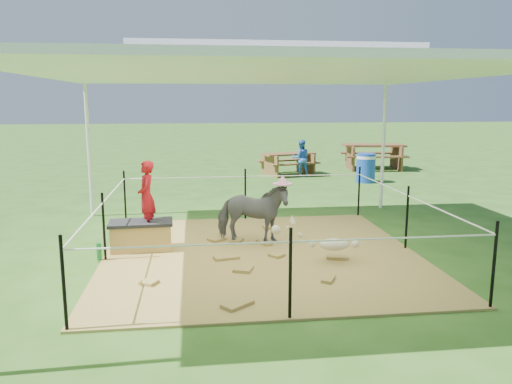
{
  "coord_description": "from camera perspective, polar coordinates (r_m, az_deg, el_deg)",
  "views": [
    {
      "loc": [
        -0.96,
        -7.07,
        2.26
      ],
      "look_at": [
        0.0,
        0.6,
        0.85
      ],
      "focal_mm": 35.0,
      "sensor_mm": 36.0,
      "label": 1
    }
  ],
  "objects": [
    {
      "name": "ground",
      "position": [
        7.49,
        0.57,
        -7.24
      ],
      "size": [
        90.0,
        90.0,
        0.0
      ],
      "primitive_type": "plane",
      "color": "#2D5919",
      "rests_on": "ground"
    },
    {
      "name": "rope_fence",
      "position": [
        7.32,
        0.58,
        -2.43
      ],
      "size": [
        4.54,
        4.54,
        1.0
      ],
      "color": "black",
      "rests_on": "ground"
    },
    {
      "name": "foal",
      "position": [
        7.11,
        8.93,
        -5.69
      ],
      "size": [
        1.07,
        0.68,
        0.56
      ],
      "primitive_type": null,
      "rotation": [
        0.0,
        0.0,
        -0.12
      ],
      "color": "beige",
      "rests_on": "hay_patch"
    },
    {
      "name": "hay_patch",
      "position": [
        7.48,
        0.57,
        -7.13
      ],
      "size": [
        4.6,
        4.6,
        0.03
      ],
      "primitive_type": "cube",
      "color": "brown",
      "rests_on": "ground"
    },
    {
      "name": "pony",
      "position": [
        7.86,
        -0.43,
        -2.47
      ],
      "size": [
        1.25,
        0.78,
        0.98
      ],
      "primitive_type": "imported",
      "rotation": [
        0.0,
        0.0,
        1.34
      ],
      "color": "#504F54",
      "rests_on": "hay_patch"
    },
    {
      "name": "woman",
      "position": [
        7.64,
        -12.43,
        0.27
      ],
      "size": [
        0.27,
        0.4,
        1.06
      ],
      "primitive_type": "imported",
      "rotation": [
        0.0,
        0.0,
        -1.52
      ],
      "color": "#B0111A",
      "rests_on": "straw_bale"
    },
    {
      "name": "straw_bale",
      "position": [
        7.81,
        -12.96,
        -5.03
      ],
      "size": [
        0.91,
        0.49,
        0.39
      ],
      "primitive_type": "cube",
      "rotation": [
        0.0,
        0.0,
        0.05
      ],
      "color": "#B78242",
      "rests_on": "hay_patch"
    },
    {
      "name": "trash_barrel",
      "position": [
        14.38,
        12.44,
        2.7
      ],
      "size": [
        0.66,
        0.66,
        0.82
      ],
      "primitive_type": "cylinder",
      "rotation": [
        0.0,
        0.0,
        0.31
      ],
      "color": "#1643AB",
      "rests_on": "ground"
    },
    {
      "name": "pink_hat",
      "position": [
        7.76,
        -0.44,
        1.55
      ],
      "size": [
        0.3,
        0.3,
        0.14
      ],
      "primitive_type": "cylinder",
      "color": "pink",
      "rests_on": "pony"
    },
    {
      "name": "picnic_table_near",
      "position": [
        15.57,
        3.68,
        3.23
      ],
      "size": [
        1.89,
        1.59,
        0.68
      ],
      "primitive_type": "cube",
      "rotation": [
        0.0,
        0.0,
        0.3
      ],
      "color": "brown",
      "rests_on": "ground"
    },
    {
      "name": "green_bottle",
      "position": [
        7.48,
        -17.5,
        -6.52
      ],
      "size": [
        0.07,
        0.07,
        0.25
      ],
      "primitive_type": "cylinder",
      "rotation": [
        0.0,
        0.0,
        0.05
      ],
      "color": "#176B2A",
      "rests_on": "hay_patch"
    },
    {
      "name": "canopy_tent",
      "position": [
        7.15,
        0.61,
        13.8
      ],
      "size": [
        6.3,
        6.3,
        2.9
      ],
      "color": "silver",
      "rests_on": "ground"
    },
    {
      "name": "distant_person",
      "position": [
        15.14,
        5.14,
        3.86
      ],
      "size": [
        0.55,
        0.43,
        1.12
      ],
      "primitive_type": "imported",
      "rotation": [
        0.0,
        0.0,
        3.15
      ],
      "color": "blue",
      "rests_on": "ground"
    },
    {
      "name": "picnic_table_far",
      "position": [
        17.26,
        13.25,
        3.95
      ],
      "size": [
        2.18,
        1.7,
        0.84
      ],
      "primitive_type": "cube",
      "rotation": [
        0.0,
        0.0,
        -0.13
      ],
      "color": "brown",
      "rests_on": "ground"
    },
    {
      "name": "dark_cloth",
      "position": [
        7.75,
        -13.02,
        -3.45
      ],
      "size": [
        0.97,
        0.54,
        0.05
      ],
      "primitive_type": "cube",
      "rotation": [
        0.0,
        0.0,
        0.05
      ],
      "color": "black",
      "rests_on": "straw_bale"
    }
  ]
}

